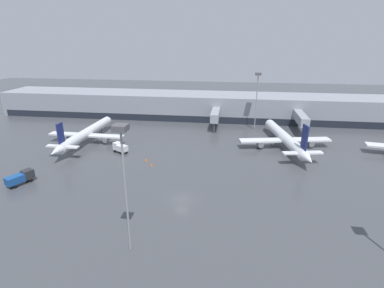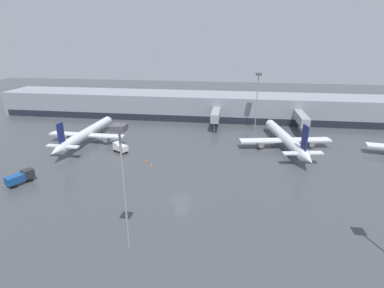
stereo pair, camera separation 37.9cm
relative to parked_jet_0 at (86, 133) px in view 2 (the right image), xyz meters
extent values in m
plane|color=#424449|center=(32.71, -27.86, -2.86)|extent=(320.00, 320.00, 0.00)
cube|color=gray|center=(32.71, 34.14, 1.64)|extent=(160.00, 16.00, 9.00)
cube|color=#1E232D|center=(32.71, 26.09, -1.66)|extent=(156.80, 0.10, 2.40)
cube|color=#9399A0|center=(63.39, 19.49, 1.74)|extent=(2.60, 13.31, 2.80)
cylinder|color=#3F4247|center=(63.39, 13.43, -1.26)|extent=(0.44, 0.44, 3.20)
cube|color=#9399A0|center=(35.96, 20.09, 1.74)|extent=(2.60, 12.10, 2.80)
cylinder|color=#3F4247|center=(35.96, 14.65, -1.26)|extent=(0.44, 0.44, 3.20)
cylinder|color=silver|center=(0.02, 0.78, 0.04)|extent=(3.36, 27.47, 2.62)
cone|color=silver|center=(0.43, 15.92, 0.04)|extent=(2.57, 2.95, 2.49)
cone|color=silver|center=(-0.40, -14.89, 0.04)|extent=(2.47, 4.00, 2.36)
cube|color=silver|center=(0.00, 0.09, -0.48)|extent=(22.35, 3.27, 0.44)
cube|color=silver|center=(-0.32, -11.83, 0.31)|extent=(8.51, 1.72, 0.35)
cube|color=navy|center=(-0.32, -11.83, 3.58)|extent=(0.42, 2.42, 5.50)
cylinder|color=slate|center=(-6.24, 0.26, -1.27)|extent=(1.52, 2.98, 1.44)
cylinder|color=slate|center=(6.24, -0.08, -1.27)|extent=(1.52, 2.98, 1.44)
cylinder|color=#2D2D33|center=(0.26, 9.68, -2.00)|extent=(0.20, 0.20, 1.73)
cylinder|color=#2D2D33|center=(-3.58, -0.50, -2.00)|extent=(0.20, 0.20, 1.73)
cylinder|color=#2D2D33|center=(3.55, -0.69, -2.00)|extent=(0.20, 0.20, 1.73)
cylinder|color=silver|center=(56.22, 4.73, -0.13)|extent=(8.05, 27.52, 2.84)
cone|color=silver|center=(53.29, 19.76, -0.13)|extent=(3.25, 3.58, 2.70)
cone|color=silver|center=(59.26, -10.84, -0.13)|extent=(3.32, 4.67, 2.56)
cube|color=silver|center=(56.35, 4.06, -0.70)|extent=(25.37, 7.90, 0.44)
cube|color=silver|center=(58.64, -7.67, 0.15)|extent=(9.75, 3.56, 0.35)
cube|color=navy|center=(58.64, -7.67, 3.85)|extent=(0.89, 2.83, 6.26)
cylinder|color=slate|center=(49.42, 2.71, -1.56)|extent=(2.19, 3.68, 1.56)
cylinder|color=slate|center=(63.29, 5.41, -1.56)|extent=(2.19, 3.68, 1.56)
cylinder|color=#2D2D33|center=(54.51, 13.50, -2.14)|extent=(0.20, 0.20, 1.46)
cylinder|color=#2D2D33|center=(52.52, 2.61, -2.14)|extent=(0.20, 0.20, 1.46)
cylinder|color=#2D2D33|center=(60.45, 4.16, -2.14)|extent=(0.20, 0.20, 1.46)
cube|color=silver|center=(13.24, -6.59, -1.41)|extent=(3.17, 2.89, 1.51)
cube|color=silver|center=(11.43, -5.55, -1.20)|extent=(2.25, 2.31, 1.93)
cylinder|color=black|center=(10.96, -6.24, -2.51)|extent=(0.73, 0.56, 0.70)
cylinder|color=black|center=(11.78, -4.80, -2.51)|extent=(0.73, 0.56, 0.70)
cylinder|color=black|center=(13.23, -7.54, -2.51)|extent=(0.73, 0.56, 0.70)
cylinder|color=black|center=(14.05, -6.10, -2.51)|extent=(0.73, 0.56, 0.70)
cube|color=#19478C|center=(-2.11, -27.34, -1.40)|extent=(3.20, 3.92, 1.53)
cube|color=#26282D|center=(-0.97, -24.83, -1.24)|extent=(2.56, 2.68, 1.85)
cylinder|color=black|center=(-1.74, -24.39, -2.51)|extent=(0.52, 0.74, 0.70)
cylinder|color=black|center=(-0.13, -25.12, -2.51)|extent=(0.52, 0.74, 0.70)
cylinder|color=black|center=(-3.16, -27.53, -2.51)|extent=(0.52, 0.74, 0.70)
cylinder|color=black|center=(-1.56, -28.26, -2.51)|extent=(0.52, 0.74, 0.70)
cone|color=orange|center=(22.93, -13.39, -2.53)|extent=(0.49, 0.49, 0.67)
cone|color=orange|center=(20.89, -10.81, -2.47)|extent=(0.50, 0.50, 0.78)
cone|color=orange|center=(-6.04, 8.79, -2.56)|extent=(0.47, 0.47, 0.61)
cylinder|color=gray|center=(27.76, -42.84, 6.12)|extent=(0.30, 0.30, 17.97)
cube|color=#4C4C51|center=(27.76, -42.84, 15.50)|extent=(1.80, 1.80, 0.80)
cylinder|color=gray|center=(49.07, 20.43, 6.02)|extent=(0.30, 0.30, 17.77)
cube|color=#4C4C51|center=(49.07, 20.43, 15.30)|extent=(1.80, 1.80, 0.80)
camera|label=1|loc=(41.55, -77.15, 26.19)|focal=28.00mm
camera|label=2|loc=(41.93, -77.10, 26.19)|focal=28.00mm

